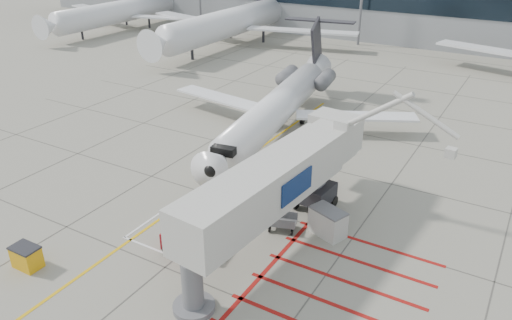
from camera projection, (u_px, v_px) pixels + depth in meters
The scene contains 10 objects.
ground_plane at pixel (207, 232), 30.88m from camera, with size 260.00×260.00×0.00m, color gray.
regional_jet at pixel (268, 98), 41.56m from camera, with size 24.53×30.93×8.11m, color white, non-canonical shape.
jet_bridge at pixel (266, 194), 27.80m from camera, with size 8.66×18.28×7.31m, color beige, non-canonical shape.
pushback_tug at pixel (188, 239), 28.88m from camera, with size 2.73×1.70×1.59m, color maroon, non-canonical shape.
spill_bin at pixel (26, 257), 27.56m from camera, with size 1.54×1.03×1.33m, color orange, non-canonical shape.
baggage_cart at pixel (282, 222), 30.91m from camera, with size 1.76×1.11×1.11m, color #535458, non-canonical shape.
ground_power_unit at pixel (328, 222), 30.36m from camera, with size 2.17×1.27×1.72m, color beige, non-canonical shape.
cone_nose at pixel (239, 187), 35.60m from camera, with size 0.35×0.35×0.48m, color #FF570D.
cone_side at pixel (279, 177), 37.04m from camera, with size 0.31×0.31×0.44m, color #FF5A0D.
bg_aircraft_b at pixel (239, 2), 76.04m from camera, with size 37.03×41.14×12.34m, color silver, non-canonical shape.
Camera 1 is at (15.77, -20.71, 17.46)m, focal length 35.00 mm.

